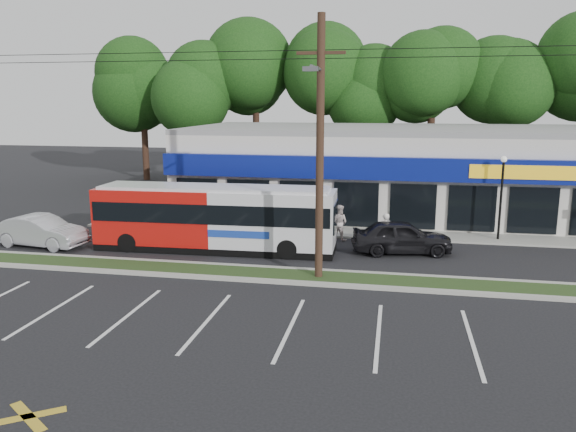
{
  "coord_description": "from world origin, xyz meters",
  "views": [
    {
      "loc": [
        5.81,
        -20.01,
        6.87
      ],
      "look_at": [
        1.0,
        5.0,
        1.65
      ],
      "focal_mm": 35.0,
      "sensor_mm": 36.0,
      "label": 1
    }
  ],
  "objects_px": {
    "car_dark": "(402,237)",
    "car_silver": "(41,231)",
    "metrobus": "(215,216)",
    "pedestrian_a": "(385,232)",
    "utility_pole": "(315,141)",
    "lamp_post": "(502,188)",
    "pedestrian_b": "(339,222)"
  },
  "relations": [
    {
      "from": "car_dark",
      "to": "car_silver",
      "type": "distance_m",
      "value": 17.15
    },
    {
      "from": "lamp_post",
      "to": "metrobus",
      "type": "height_order",
      "value": "lamp_post"
    },
    {
      "from": "lamp_post",
      "to": "pedestrian_b",
      "type": "xyz_separation_m",
      "value": [
        -7.85,
        -1.32,
        -1.77
      ]
    },
    {
      "from": "utility_pole",
      "to": "metrobus",
      "type": "xyz_separation_m",
      "value": [
        -5.19,
        3.57,
        -3.81
      ]
    },
    {
      "from": "utility_pole",
      "to": "car_silver",
      "type": "height_order",
      "value": "utility_pole"
    },
    {
      "from": "metrobus",
      "to": "car_silver",
      "type": "bearing_deg",
      "value": -174.91
    },
    {
      "from": "car_silver",
      "to": "pedestrian_a",
      "type": "xyz_separation_m",
      "value": [
        16.25,
        2.5,
        0.13
      ]
    },
    {
      "from": "car_dark",
      "to": "pedestrian_b",
      "type": "xyz_separation_m",
      "value": [
        -3.08,
        1.94,
        0.13
      ]
    },
    {
      "from": "lamp_post",
      "to": "car_dark",
      "type": "bearing_deg",
      "value": -145.69
    },
    {
      "from": "car_silver",
      "to": "pedestrian_b",
      "type": "bearing_deg",
      "value": -66.62
    },
    {
      "from": "metrobus",
      "to": "pedestrian_b",
      "type": "distance_m",
      "value": 6.3
    },
    {
      "from": "pedestrian_a",
      "to": "pedestrian_b",
      "type": "xyz_separation_m",
      "value": [
        -2.3,
        1.48,
        0.02
      ]
    },
    {
      "from": "pedestrian_a",
      "to": "pedestrian_b",
      "type": "height_order",
      "value": "pedestrian_b"
    },
    {
      "from": "car_dark",
      "to": "car_silver",
      "type": "xyz_separation_m",
      "value": [
        -17.03,
        -2.04,
        -0.02
      ]
    },
    {
      "from": "lamp_post",
      "to": "car_dark",
      "type": "distance_m",
      "value": 6.09
    },
    {
      "from": "lamp_post",
      "to": "car_silver",
      "type": "xyz_separation_m",
      "value": [
        -21.81,
        -5.3,
        -1.92
      ]
    },
    {
      "from": "utility_pole",
      "to": "pedestrian_b",
      "type": "height_order",
      "value": "utility_pole"
    },
    {
      "from": "metrobus",
      "to": "pedestrian_a",
      "type": "distance_m",
      "value": 7.98
    },
    {
      "from": "utility_pole",
      "to": "car_silver",
      "type": "relative_size",
      "value": 10.95
    },
    {
      "from": "utility_pole",
      "to": "pedestrian_b",
      "type": "xyz_separation_m",
      "value": [
        0.31,
        6.56,
        -4.51
      ]
    },
    {
      "from": "metrobus",
      "to": "car_silver",
      "type": "relative_size",
      "value": 2.48
    },
    {
      "from": "metrobus",
      "to": "car_dark",
      "type": "height_order",
      "value": "metrobus"
    },
    {
      "from": "pedestrian_a",
      "to": "pedestrian_b",
      "type": "bearing_deg",
      "value": -53.83
    },
    {
      "from": "metrobus",
      "to": "car_dark",
      "type": "xyz_separation_m",
      "value": [
        8.58,
        1.04,
        -0.83
      ]
    },
    {
      "from": "lamp_post",
      "to": "car_dark",
      "type": "relative_size",
      "value": 0.94
    },
    {
      "from": "lamp_post",
      "to": "pedestrian_a",
      "type": "relative_size",
      "value": 2.42
    },
    {
      "from": "utility_pole",
      "to": "lamp_post",
      "type": "bearing_deg",
      "value": 43.95
    },
    {
      "from": "utility_pole",
      "to": "metrobus",
      "type": "relative_size",
      "value": 4.42
    },
    {
      "from": "lamp_post",
      "to": "car_silver",
      "type": "bearing_deg",
      "value": -166.34
    },
    {
      "from": "utility_pole",
      "to": "car_dark",
      "type": "distance_m",
      "value": 7.37
    },
    {
      "from": "lamp_post",
      "to": "car_dark",
      "type": "xyz_separation_m",
      "value": [
        -4.78,
        -3.26,
        -1.9
      ]
    },
    {
      "from": "car_dark",
      "to": "car_silver",
      "type": "height_order",
      "value": "car_dark"
    }
  ]
}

